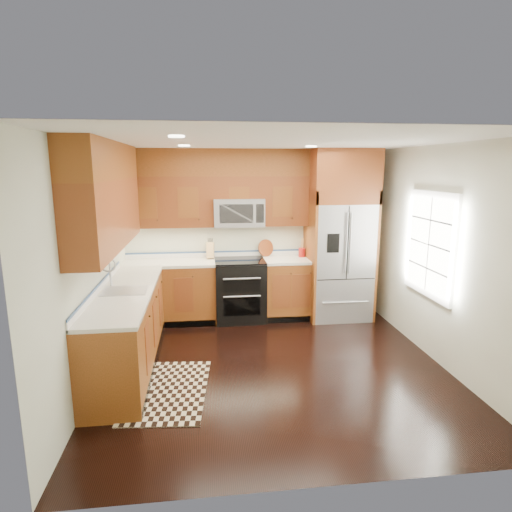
{
  "coord_description": "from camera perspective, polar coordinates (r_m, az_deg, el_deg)",
  "views": [
    {
      "loc": [
        -0.79,
        -4.68,
        2.33
      ],
      "look_at": [
        -0.13,
        0.6,
        1.23
      ],
      "focal_mm": 30.0,
      "sensor_mm": 36.0,
      "label": 1
    }
  ],
  "objects": [
    {
      "name": "ground",
      "position": [
        5.28,
        2.3,
        -14.43
      ],
      "size": [
        4.0,
        4.0,
        0.0
      ],
      "primitive_type": "plane",
      "color": "black",
      "rests_on": "ground"
    },
    {
      "name": "wall_back",
      "position": [
        6.8,
        -0.34,
        3.02
      ],
      "size": [
        4.0,
        0.02,
        2.6
      ],
      "primitive_type": "cube",
      "color": "silver",
      "rests_on": "ground"
    },
    {
      "name": "wall_left",
      "position": [
        4.94,
        -21.11,
        -1.09
      ],
      "size": [
        0.02,
        4.0,
        2.6
      ],
      "primitive_type": "cube",
      "color": "silver",
      "rests_on": "ground"
    },
    {
      "name": "wall_right",
      "position": [
        5.54,
        23.29,
        0.06
      ],
      "size": [
        0.02,
        4.0,
        2.6
      ],
      "primitive_type": "cube",
      "color": "silver",
      "rests_on": "ground"
    },
    {
      "name": "window",
      "position": [
        5.68,
        22.17,
        1.45
      ],
      "size": [
        0.04,
        1.1,
        1.3
      ],
      "color": "white",
      "rests_on": "ground"
    },
    {
      "name": "base_cabinets",
      "position": [
        5.9,
        -11.09,
        -7.07
      ],
      "size": [
        2.85,
        3.0,
        0.9
      ],
      "color": "#93441C",
      "rests_on": "ground"
    },
    {
      "name": "countertop",
      "position": [
        5.87,
        -9.81,
        -2.33
      ],
      "size": [
        2.86,
        3.01,
        0.04
      ],
      "color": "white",
      "rests_on": "base_cabinets"
    },
    {
      "name": "upper_cabinets",
      "position": [
        5.79,
        -10.78,
        8.51
      ],
      "size": [
        2.85,
        3.0,
        1.15
      ],
      "color": "brown",
      "rests_on": "ground"
    },
    {
      "name": "range",
      "position": [
        6.63,
        -2.14,
        -4.56
      ],
      "size": [
        0.76,
        0.67,
        0.95
      ],
      "color": "black",
      "rests_on": "ground"
    },
    {
      "name": "microwave",
      "position": [
        6.53,
        -2.33,
        5.84
      ],
      "size": [
        0.76,
        0.4,
        0.42
      ],
      "color": "#B2B2B7",
      "rests_on": "ground"
    },
    {
      "name": "refrigerator",
      "position": [
        6.72,
        11.13,
        2.73
      ],
      "size": [
        0.98,
        0.75,
        2.6
      ],
      "color": "#B2B2B7",
      "rests_on": "ground"
    },
    {
      "name": "sink_faucet",
      "position": [
        5.17,
        -17.41,
        -3.8
      ],
      "size": [
        0.54,
        0.44,
        0.37
      ],
      "color": "#B2B2B7",
      "rests_on": "countertop"
    },
    {
      "name": "rug",
      "position": [
        4.86,
        -11.59,
        -17.11
      ],
      "size": [
        0.91,
        1.4,
        0.01
      ],
      "primitive_type": "cube",
      "rotation": [
        0.0,
        0.0,
        -0.09
      ],
      "color": "black",
      "rests_on": "ground"
    },
    {
      "name": "knife_block",
      "position": [
        6.69,
        -6.11,
        0.8
      ],
      "size": [
        0.12,
        0.17,
        0.31
      ],
      "color": "tan",
      "rests_on": "countertop"
    },
    {
      "name": "utensil_crock",
      "position": [
        6.8,
        6.14,
        0.75
      ],
      "size": [
        0.12,
        0.12,
        0.3
      ],
      "color": "#AD1815",
      "rests_on": "countertop"
    },
    {
      "name": "cutting_board",
      "position": [
        6.83,
        1.31,
        0.07
      ],
      "size": [
        0.36,
        0.36,
        0.02
      ],
      "primitive_type": "cylinder",
      "rotation": [
        0.0,
        0.0,
        0.42
      ],
      "color": "brown",
      "rests_on": "countertop"
    }
  ]
}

